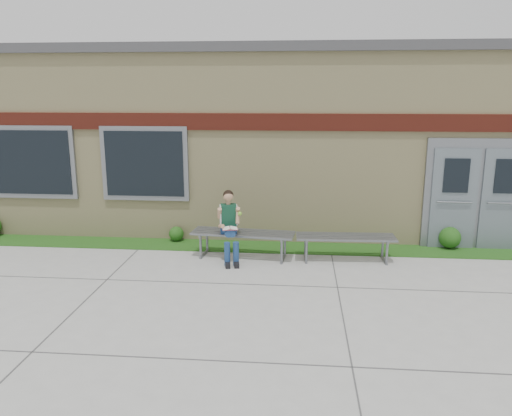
# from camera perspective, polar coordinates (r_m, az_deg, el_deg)

# --- Properties ---
(ground) EXTENTS (80.00, 80.00, 0.00)m
(ground) POSITION_cam_1_polar(r_m,az_deg,el_deg) (8.12, 2.38, -10.16)
(ground) COLOR #9E9E99
(ground) RESTS_ON ground
(grass_strip) EXTENTS (16.00, 0.80, 0.02)m
(grass_strip) POSITION_cam_1_polar(r_m,az_deg,el_deg) (10.55, 3.06, -4.53)
(grass_strip) COLOR #1B4512
(grass_strip) RESTS_ON ground
(school_building) EXTENTS (16.20, 6.22, 4.20)m
(school_building) POSITION_cam_1_polar(r_m,az_deg,el_deg) (13.48, 3.70, 8.42)
(school_building) COLOR beige
(school_building) RESTS_ON ground
(bench_left) EXTENTS (2.06, 0.76, 0.52)m
(bench_left) POSITION_cam_1_polar(r_m,az_deg,el_deg) (9.84, -1.50, -3.43)
(bench_left) COLOR slate
(bench_left) RESTS_ON ground
(bench_right) EXTENTS (1.92, 0.59, 0.49)m
(bench_right) POSITION_cam_1_polar(r_m,az_deg,el_deg) (9.83, 10.19, -3.79)
(bench_right) COLOR slate
(bench_right) RESTS_ON ground
(girl) EXTENTS (0.50, 0.80, 1.37)m
(girl) POSITION_cam_1_polar(r_m,az_deg,el_deg) (9.59, -3.07, -1.79)
(girl) COLOR navy
(girl) RESTS_ON ground
(shrub_mid) EXTENTS (0.32, 0.32, 0.32)m
(shrub_mid) POSITION_cam_1_polar(r_m,az_deg,el_deg) (11.06, -9.09, -2.92)
(shrub_mid) COLOR #1B4512
(shrub_mid) RESTS_ON grass_strip
(shrub_east) EXTENTS (0.45, 0.45, 0.45)m
(shrub_east) POSITION_cam_1_polar(r_m,az_deg,el_deg) (11.17, 21.27, -3.17)
(shrub_east) COLOR #1B4512
(shrub_east) RESTS_ON grass_strip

